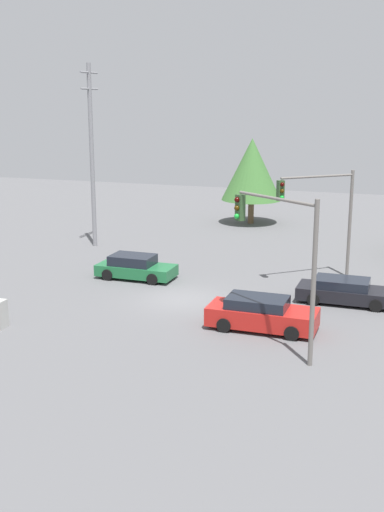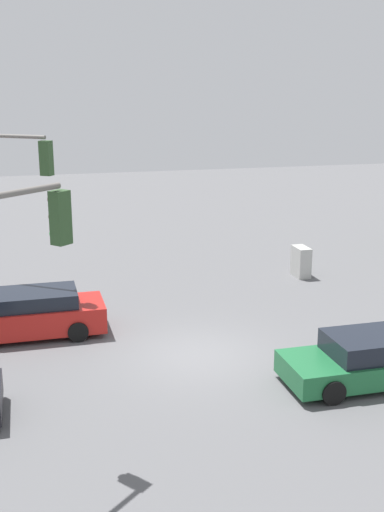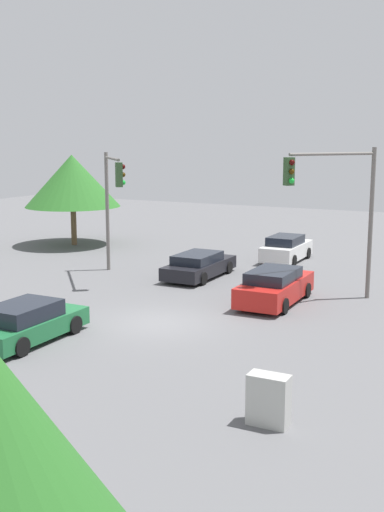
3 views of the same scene
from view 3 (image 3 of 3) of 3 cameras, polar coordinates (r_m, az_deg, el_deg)
The scene contains 9 objects.
ground_plane at distance 23.36m, azimuth -3.07°, elevation -5.97°, with size 80.00×80.00×0.00m, color #5B5B5E.
sedan_red at distance 26.13m, azimuth 7.37°, elevation -2.71°, with size 1.97×4.67×1.42m.
sedan_dark at distance 30.73m, azimuth 0.63°, elevation -0.84°, with size 1.98×4.67×1.20m.
sedan_green at distance 21.82m, azimuth -14.49°, elevation -5.77°, with size 1.97×4.28×1.30m.
sedan_white at distance 35.22m, azimuth 8.37°, elevation 0.64°, with size 1.84×4.08×1.41m.
traffic_signal_main at distance 30.52m, azimuth -7.13°, elevation 5.69°, with size 3.26×3.62×5.92m.
traffic_signal_cross at distance 26.08m, azimuth 12.97°, elevation 5.15°, with size 2.72×3.74×6.24m.
electrical_cabinet at distance 15.32m, azimuth 6.83°, elevation -12.59°, with size 0.96×0.51×1.22m, color #B2B2AD.
tree_behind at distance 40.57m, azimuth -10.60°, elevation 6.59°, with size 5.89×5.89×5.61m.
Camera 3 is at (-11.30, 19.36, 6.57)m, focal length 45.00 mm.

